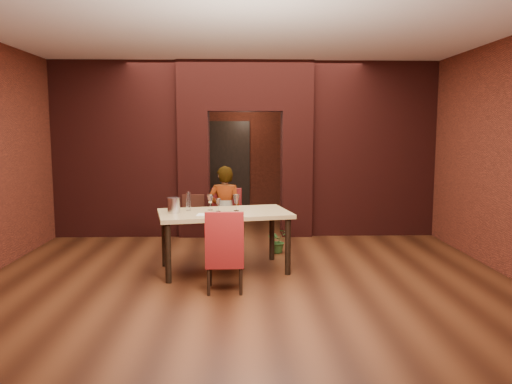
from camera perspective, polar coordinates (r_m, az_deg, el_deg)
The scene contains 25 objects.
floor at distance 7.53m, azimuth -1.09°, elevation -8.00°, with size 8.00×8.00×0.00m, color #472311.
ceiling at distance 7.37m, azimuth -1.15°, elevation 16.78°, with size 7.00×8.00×0.04m, color silver.
wall_back at distance 11.27m, azimuth -1.30°, elevation 5.25°, with size 7.00×0.04×3.20m, color maroon.
wall_front at distance 3.29m, azimuth -0.51°, elevation 0.89°, with size 7.00×0.04×3.20m, color maroon.
wall_left at distance 8.05m, azimuth -26.96°, elevation 3.77°, with size 0.04×8.00×3.20m, color maroon.
wall_right at distance 8.10m, azimuth 24.53°, elevation 3.91°, with size 0.04×8.00×3.20m, color maroon.
pillar_left at distance 9.35m, azimuth -7.06°, elevation 2.06°, with size 0.55×0.55×2.30m, color maroon.
pillar_right at distance 9.36m, azimuth 4.61°, elevation 2.10°, with size 0.55×0.55×2.30m, color maroon.
lintel at distance 9.30m, azimuth -1.25°, elevation 11.96°, with size 2.45×0.55×0.90m, color maroon.
wing_wall_left at distance 9.56m, azimuth -15.59°, elevation 4.67°, with size 2.27×0.35×3.20m, color maroon.
wing_wall_right at distance 9.59m, azimuth 13.09°, elevation 4.75°, with size 2.27×0.35×3.20m, color maroon.
vent_panel at distance 9.13m, azimuth -7.18°, elevation -1.85°, with size 0.40×0.03×0.50m, color #AD4C32.
rear_door at distance 11.25m, azimuth -3.33°, elevation 2.43°, with size 0.90×0.08×2.10m, color black.
rear_door_frame at distance 11.21m, azimuth -3.34°, elevation 2.41°, with size 1.02×0.04×2.22m, color black.
dining_table at distance 7.01m, azimuth -3.65°, elevation -5.62°, with size 1.78×1.00×0.84m, color tan.
chair_far at distance 7.82m, azimuth -3.55°, elevation -3.53°, with size 0.47×0.47×1.04m, color maroon.
chair_near at distance 6.13m, azimuth -3.59°, elevation -6.67°, with size 0.46×0.46×1.00m, color maroon.
person_seated at distance 7.70m, azimuth -3.58°, elevation -2.26°, with size 0.52×0.34×1.42m, color white.
wine_glass_a at distance 7.05m, azimuth -5.25°, elevation -1.22°, with size 0.09×0.09×0.22m, color white, non-canonical shape.
wine_glass_b at distance 6.93m, azimuth -4.31°, elevation -1.50°, with size 0.07×0.07×0.18m, color silver, non-canonical shape.
wine_glass_c at distance 6.96m, azimuth -2.27°, elevation -1.25°, with size 0.09×0.09×0.23m, color white, non-canonical shape.
tasting_sheet at distance 6.69m, azimuth -5.59°, elevation -2.59°, with size 0.27×0.20×0.00m, color silver.
wine_bucket at distance 6.88m, azimuth -9.39°, elevation -1.51°, with size 0.17×0.17×0.21m, color silver.
water_bottle at distance 7.04m, azimuth -7.73°, elevation -1.03°, with size 0.06×0.06×0.27m, color silver.
potted_plant at distance 8.05m, azimuth 2.48°, elevation -5.56°, with size 0.35×0.31×0.39m, color #2F5D26.
Camera 1 is at (-0.06, -7.27, 1.95)m, focal length 35.00 mm.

